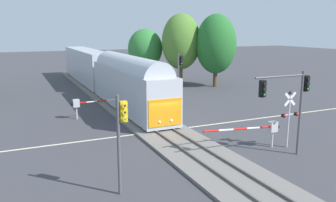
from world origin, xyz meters
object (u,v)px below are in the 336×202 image
at_px(traffic_signal_far_side, 180,70).
at_px(oak_far_right, 181,42).
at_px(crossing_signal_mast, 289,113).
at_px(crossing_gate_far, 82,103).
at_px(crossing_gate_near, 265,128).
at_px(commuter_train, 105,72).
at_px(maple_right_background, 216,44).
at_px(traffic_signal_near_right, 289,94).
at_px(elm_centre_background, 145,49).
at_px(traffic_signal_near_left, 121,129).

height_order(traffic_signal_far_side, oak_far_right, oak_far_right).
xyz_separation_m(crossing_signal_mast, crossing_gate_far, (-11.25, 13.74, -1.02)).
bearing_deg(crossing_gate_near, commuter_train, 101.05).
bearing_deg(maple_right_background, traffic_signal_near_right, -112.66).
relative_size(maple_right_background, oak_far_right, 0.99).
xyz_separation_m(commuter_train, crossing_gate_near, (4.73, -24.25, -1.36)).
bearing_deg(crossing_signal_mast, crossing_gate_near, 163.22).
xyz_separation_m(crossing_gate_near, crossing_gate_far, (-9.66, 13.26, -0.04)).
bearing_deg(commuter_train, maple_right_background, -2.41).
bearing_deg(maple_right_background, traffic_signal_far_side, -140.12).
bearing_deg(crossing_gate_far, elm_centre_background, 53.96).
height_order(crossing_gate_far, oak_far_right, oak_far_right).
distance_m(traffic_signal_near_right, elm_centre_background, 32.80).
height_order(crossing_gate_near, traffic_signal_far_side, traffic_signal_far_side).
bearing_deg(crossing_signal_mast, traffic_signal_near_left, -170.90).
bearing_deg(elm_centre_background, crossing_gate_far, -126.04).
bearing_deg(traffic_signal_near_left, commuter_train, 77.42).
height_order(crossing_gate_far, traffic_signal_near_right, traffic_signal_near_right).
bearing_deg(oak_far_right, traffic_signal_near_right, -103.45).
bearing_deg(traffic_signal_far_side, crossing_gate_near, -94.87).
bearing_deg(elm_centre_background, traffic_signal_far_side, -96.75).
distance_m(traffic_signal_near_left, oak_far_right, 34.33).
bearing_deg(traffic_signal_near_right, elm_centre_background, 84.87).
bearing_deg(oak_far_right, crossing_signal_mast, -101.30).
relative_size(traffic_signal_near_right, traffic_signal_far_side, 0.99).
bearing_deg(crossing_signal_mast, commuter_train, 104.36).
xyz_separation_m(traffic_signal_far_side, elm_centre_background, (1.80, 15.16, 1.43)).
distance_m(traffic_signal_near_right, traffic_signal_far_side, 17.54).
height_order(elm_centre_background, maple_right_background, maple_right_background).
bearing_deg(crossing_gate_near, maple_right_background, 65.38).
height_order(commuter_train, traffic_signal_near_left, commuter_train).
xyz_separation_m(maple_right_background, oak_far_right, (-3.76, 3.21, 0.28)).
bearing_deg(commuter_train, oak_far_right, 12.25).
height_order(crossing_signal_mast, oak_far_right, oak_far_right).
xyz_separation_m(crossing_gate_far, traffic_signal_far_side, (10.99, 2.42, 2.27)).
bearing_deg(commuter_train, crossing_gate_near, -78.95).
bearing_deg(traffic_signal_near_right, traffic_signal_far_side, 86.29).
bearing_deg(crossing_gate_near, traffic_signal_far_side, 85.13).
bearing_deg(crossing_gate_far, traffic_signal_far_side, 12.40).
distance_m(crossing_signal_mast, elm_centre_background, 31.47).
relative_size(traffic_signal_far_side, maple_right_background, 0.55).
xyz_separation_m(commuter_train, traffic_signal_far_side, (6.07, -8.57, 0.87)).
bearing_deg(traffic_signal_near_left, traffic_signal_near_right, 3.30).
relative_size(elm_centre_background, oak_far_right, 0.79).
bearing_deg(oak_far_right, traffic_signal_far_side, -117.16).
bearing_deg(maple_right_background, commuter_train, 177.59).
height_order(commuter_train, traffic_signal_far_side, commuter_train).
bearing_deg(traffic_signal_near_right, crossing_gate_far, 123.17).
xyz_separation_m(crossing_gate_near, traffic_signal_near_left, (-10.69, -2.45, 1.89)).
bearing_deg(oak_far_right, traffic_signal_near_left, -121.23).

